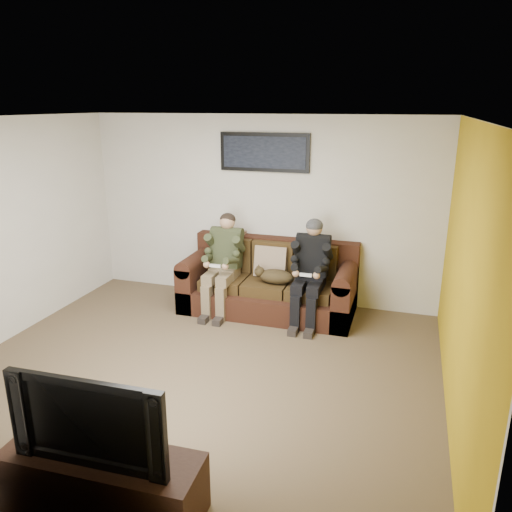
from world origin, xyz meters
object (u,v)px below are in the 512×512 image
(tv_stand, at_px, (103,482))
(television, at_px, (96,414))
(sofa, at_px, (270,284))
(person_right, at_px, (311,265))
(cat, at_px, (275,276))
(framed_poster, at_px, (264,152))
(person_left, at_px, (224,257))

(tv_stand, bearing_deg, television, 108.56)
(sofa, bearing_deg, person_right, -17.99)
(cat, height_order, framed_poster, framed_poster)
(cat, relative_size, framed_poster, 0.53)
(person_left, height_order, person_right, person_right)
(sofa, bearing_deg, framed_poster, 117.54)
(person_right, bearing_deg, framed_poster, 144.05)
(person_left, distance_m, tv_stand, 3.66)
(sofa, xyz_separation_m, television, (-0.13, -3.78, 0.41))
(person_left, bearing_deg, cat, -1.31)
(sofa, bearing_deg, television, -91.89)
(cat, height_order, tv_stand, cat)
(sofa, distance_m, framed_poster, 1.80)
(framed_poster, xyz_separation_m, tv_stand, (0.07, -4.17, -1.88))
(television, bearing_deg, person_right, 76.65)
(person_left, relative_size, framed_poster, 1.05)
(person_right, xyz_separation_m, framed_poster, (-0.80, 0.58, 1.35))
(framed_poster, xyz_separation_m, television, (0.07, -4.17, -1.34))
(television, bearing_deg, framed_poster, 89.03)
(sofa, relative_size, framed_poster, 1.85)
(tv_stand, xyz_separation_m, television, (-0.00, 0.00, 0.54))
(cat, distance_m, television, 3.59)
(cat, xyz_separation_m, framed_poster, (-0.32, 0.59, 1.54))
(person_left, xyz_separation_m, television, (0.47, -3.59, 0.02))
(person_left, height_order, tv_stand, person_left)
(sofa, distance_m, tv_stand, 3.79)
(person_left, relative_size, person_right, 0.99)
(person_left, bearing_deg, tv_stand, -82.53)
(sofa, height_order, person_right, person_right)
(tv_stand, bearing_deg, sofa, 86.11)
(sofa, xyz_separation_m, tv_stand, (-0.13, -3.78, -0.14))
(framed_poster, bearing_deg, cat, -61.40)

